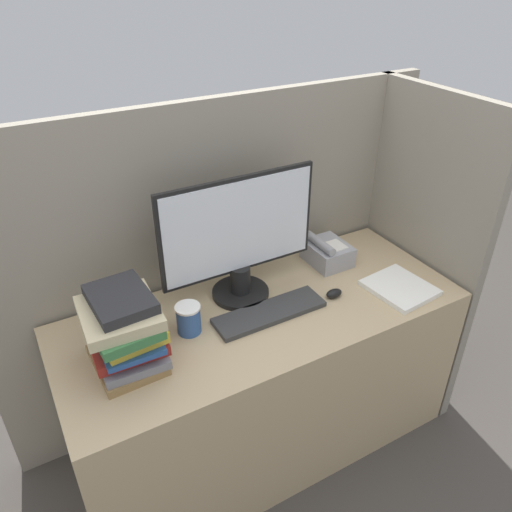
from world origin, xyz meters
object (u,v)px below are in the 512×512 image
monitor (239,241)px  mouse (334,293)px  keyboard (270,312)px  desk_telephone (327,252)px  book_stack (124,331)px  coffee_cup (189,319)px

monitor → mouse: (0.32, -0.20, -0.23)m
keyboard → desk_telephone: desk_telephone is taller
monitor → book_stack: monitor is taller
coffee_cup → book_stack: bearing=-169.9°
mouse → book_stack: 0.83m
book_stack → monitor: bearing=16.9°
book_stack → desk_telephone: book_stack is taller
monitor → keyboard: monitor is taller
keyboard → mouse: size_ratio=6.29×
keyboard → book_stack: book_stack is taller
monitor → keyboard: bearing=-78.0°
coffee_cup → desk_telephone: bearing=10.8°
monitor → mouse: 0.44m
mouse → coffee_cup: coffee_cup is taller
coffee_cup → book_stack: 0.25m
coffee_cup → desk_telephone: size_ratio=0.58×
mouse → book_stack: size_ratio=0.24×
coffee_cup → book_stack: (-0.24, -0.04, 0.07)m
coffee_cup → keyboard: bearing=-11.1°
desk_telephone → keyboard: bearing=-154.4°
coffee_cup → monitor: bearing=22.5°
monitor → desk_telephone: bearing=3.3°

